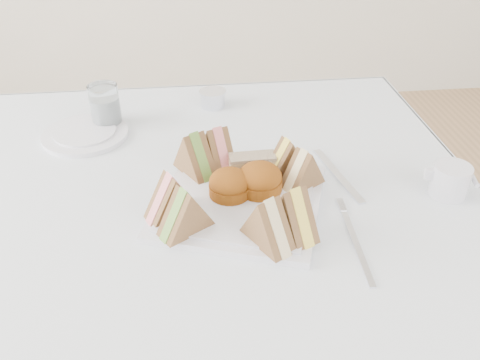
{
  "coord_description": "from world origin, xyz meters",
  "views": [
    {
      "loc": [
        0.0,
        -0.67,
        1.26
      ],
      "look_at": [
        0.08,
        0.01,
        0.8
      ],
      "focal_mm": 38.0,
      "sensor_mm": 36.0,
      "label": 1
    }
  ],
  "objects": [
    {
      "name": "table",
      "position": [
        0.0,
        0.0,
        0.37
      ],
      "size": [
        0.9,
        0.9,
        0.74
      ],
      "primitive_type": "cube",
      "color": "brown",
      "rests_on": "floor"
    },
    {
      "name": "tablecloth",
      "position": [
        0.0,
        0.0,
        0.74
      ],
      "size": [
        1.02,
        1.02,
        0.01
      ],
      "primitive_type": "cube",
      "color": "white",
      "rests_on": "table"
    },
    {
      "name": "serving_plate",
      "position": [
        0.08,
        0.01,
        0.75
      ],
      "size": [
        0.33,
        0.33,
        0.01
      ],
      "primitive_type": "cube",
      "rotation": [
        0.0,
        0.0,
        -0.33
      ],
      "color": "silver",
      "rests_on": "tablecloth"
    },
    {
      "name": "sandwich_fl_a",
      "position": [
        -0.03,
        -0.02,
        0.8
      ],
      "size": [
        0.09,
        0.08,
        0.08
      ],
      "primitive_type": null,
      "rotation": [
        0.0,
        0.0,
        0.48
      ],
      "color": "brown",
      "rests_on": "serving_plate"
    },
    {
      "name": "sandwich_fl_b",
      "position": [
        -0.01,
        -0.06,
        0.8
      ],
      "size": [
        0.09,
        0.08,
        0.08
      ],
      "primitive_type": null,
      "rotation": [
        0.0,
        0.0,
        0.56
      ],
      "color": "brown",
      "rests_on": "serving_plate"
    },
    {
      "name": "sandwich_fr_a",
      "position": [
        0.15,
        -0.08,
        0.8
      ],
      "size": [
        0.07,
        0.1,
        0.08
      ],
      "primitive_type": null,
      "rotation": [
        0.0,
        0.0,
        -1.15
      ],
      "color": "brown",
      "rests_on": "serving_plate"
    },
    {
      "name": "sandwich_fr_b",
      "position": [
        0.11,
        -0.1,
        0.8
      ],
      "size": [
        0.08,
        0.1,
        0.08
      ],
      "primitive_type": null,
      "rotation": [
        0.0,
        0.0,
        -1.03
      ],
      "color": "brown",
      "rests_on": "serving_plate"
    },
    {
      "name": "sandwich_bl_a",
      "position": [
        0.01,
        0.1,
        0.8
      ],
      "size": [
        0.08,
        0.1,
        0.08
      ],
      "primitive_type": null,
      "rotation": [
        0.0,
        0.0,
        2.1
      ],
      "color": "brown",
      "rests_on": "serving_plate"
    },
    {
      "name": "sandwich_bl_b",
      "position": [
        0.05,
        0.12,
        0.8
      ],
      "size": [
        0.07,
        0.1,
        0.08
      ],
      "primitive_type": null,
      "rotation": [
        0.0,
        0.0,
        1.93
      ],
      "color": "brown",
      "rests_on": "serving_plate"
    },
    {
      "name": "sandwich_br_a",
      "position": [
        0.19,
        0.04,
        0.79
      ],
      "size": [
        0.09,
        0.07,
        0.07
      ],
      "primitive_type": null,
      "rotation": [
        0.0,
        0.0,
        -2.57
      ],
      "color": "brown",
      "rests_on": "serving_plate"
    },
    {
      "name": "sandwich_br_b",
      "position": [
        0.17,
        0.08,
        0.79
      ],
      "size": [
        0.09,
        0.06,
        0.07
      ],
      "primitive_type": null,
      "rotation": [
        0.0,
        0.0,
        -2.75
      ],
      "color": "brown",
      "rests_on": "serving_plate"
    },
    {
      "name": "scone_left",
      "position": [
        0.07,
        0.02,
        0.78
      ],
      "size": [
        0.08,
        0.08,
        0.05
      ],
      "primitive_type": "cylinder",
      "rotation": [
        0.0,
        0.0,
        -0.22
      ],
      "color": "brown",
      "rests_on": "serving_plate"
    },
    {
      "name": "scone_right",
      "position": [
        0.12,
        0.03,
        0.78
      ],
      "size": [
        0.08,
        0.08,
        0.05
      ],
      "primitive_type": "cylinder",
      "rotation": [
        0.0,
        0.0,
        0.06
      ],
      "color": "brown",
      "rests_on": "serving_plate"
    },
    {
      "name": "pastry_slice",
      "position": [
        0.11,
        0.08,
        0.78
      ],
      "size": [
        0.08,
        0.04,
        0.04
      ],
      "primitive_type": "cube",
      "rotation": [
        0.0,
        0.0,
        0.03
      ],
      "color": "tan",
      "rests_on": "serving_plate"
    },
    {
      "name": "side_plate",
      "position": [
        -0.21,
        0.28,
        0.75
      ],
      "size": [
        0.19,
        0.19,
        0.01
      ],
      "primitive_type": "cylinder",
      "rotation": [
        0.0,
        0.0,
        0.12
      ],
      "color": "silver",
      "rests_on": "tablecloth"
    },
    {
      "name": "water_glass",
      "position": [
        -0.17,
        0.32,
        0.79
      ],
      "size": [
        0.07,
        0.07,
        0.09
      ],
      "primitive_type": "cylinder",
      "rotation": [
        0.0,
        0.0,
        0.05
      ],
      "color": "white",
      "rests_on": "tablecloth"
    },
    {
      "name": "tea_strainer",
      "position": [
        0.06,
        0.39,
        0.76
      ],
      "size": [
        0.08,
        0.08,
        0.03
      ],
      "primitive_type": "cylinder",
      "rotation": [
        0.0,
        0.0,
        0.42
      ],
      "color": "silver",
      "rests_on": "tablecloth"
    },
    {
      "name": "knife",
      "position": [
        0.27,
        0.08,
        0.75
      ],
      "size": [
        0.05,
        0.18,
        0.0
      ],
      "primitive_type": "cube",
      "rotation": [
        0.0,
        0.0,
        0.19
      ],
      "color": "silver",
      "rests_on": "tablecloth"
    },
    {
      "name": "fork",
      "position": [
        0.24,
        -0.12,
        0.75
      ],
      "size": [
        0.02,
        0.17,
        0.0
      ],
      "primitive_type": "cube",
      "rotation": [
        0.0,
        0.0,
        -0.05
      ],
      "color": "silver",
      "rests_on": "tablecloth"
    },
    {
      "name": "creamer_jug",
      "position": [
        0.44,
        -0.0,
        0.77
      ],
      "size": [
        0.07,
        0.07,
        0.06
      ],
      "primitive_type": "cylinder",
      "rotation": [
        0.0,
        0.0,
        -0.2
      ],
      "color": "silver",
      "rests_on": "tablecloth"
    }
  ]
}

